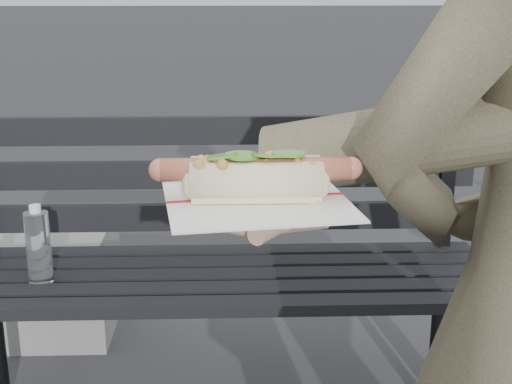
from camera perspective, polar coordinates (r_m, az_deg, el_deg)
park_bench at (r=2.00m, az=-3.45°, el=-4.53°), size 1.50×0.44×0.88m
held_hotdog at (r=0.84m, az=13.05°, el=3.63°), size 0.63×0.32×0.20m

